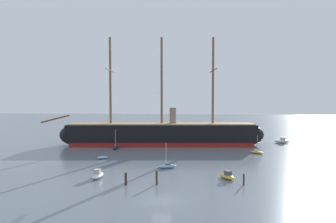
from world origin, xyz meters
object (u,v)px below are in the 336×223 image
(dinghy_mid_left, at_px, (102,158))
(seagull_in_flight, at_px, (159,93))
(motorboat_foreground_right, at_px, (227,176))
(motorboat_far_right, at_px, (282,141))
(mooring_piling_nearest, at_px, (157,178))
(tall_ship, at_px, (162,134))
(sailboat_alongside_stern, at_px, (257,152))
(mooring_piling_left_pair, at_px, (126,179))
(sailboat_near_centre, at_px, (167,166))
(dinghy_distant_centre, at_px, (188,136))
(motorboat_foreground_left, at_px, (98,175))
(sailboat_alongside_bow, at_px, (116,147))
(motorboat_far_left, at_px, (95,137))
(mooring_piling_right_pair, at_px, (244,179))

(dinghy_mid_left, distance_m, seagull_in_flight, 19.13)
(motorboat_foreground_right, xyz_separation_m, motorboat_far_right, (20.62, 40.88, 0.13))
(mooring_piling_nearest, bearing_deg, tall_ship, 94.75)
(sailboat_alongside_stern, height_order, motorboat_far_right, sailboat_alongside_stern)
(dinghy_mid_left, xyz_separation_m, mooring_piling_left_pair, (9.52, -18.90, 0.65))
(motorboat_foreground_right, xyz_separation_m, mooring_piling_left_pair, (-16.12, -4.86, 0.46))
(sailboat_near_centre, distance_m, mooring_piling_left_pair, 12.73)
(sailboat_near_centre, xyz_separation_m, seagull_in_flight, (-2.72, 10.79, 14.20))
(dinghy_mid_left, xyz_separation_m, motorboat_far_right, (46.25, 26.83, 0.33))
(motorboat_far_right, relative_size, dinghy_distant_centre, 2.00)
(motorboat_foreground_left, bearing_deg, seagull_in_flight, 65.98)
(dinghy_mid_left, bearing_deg, dinghy_distant_centre, 64.03)
(motorboat_foreground_left, height_order, sailboat_alongside_bow, sailboat_alongside_bow)
(sailboat_alongside_bow, bearing_deg, dinghy_mid_left, -88.51)
(tall_ship, relative_size, seagull_in_flight, 53.55)
(motorboat_foreground_left, relative_size, motorboat_far_left, 0.84)
(dinghy_distant_centre, distance_m, mooring_piling_nearest, 56.09)
(sailboat_near_centre, distance_m, dinghy_mid_left, 16.70)
(sailboat_alongside_bow, distance_m, mooring_piling_right_pair, 41.10)
(tall_ship, bearing_deg, sailboat_alongside_stern, -23.68)
(mooring_piling_nearest, distance_m, mooring_piling_left_pair, 4.80)
(motorboat_foreground_right, distance_m, mooring_piling_right_pair, 3.94)
(motorboat_far_right, bearing_deg, motorboat_far_left, 175.63)
(motorboat_foreground_right, distance_m, mooring_piling_nearest, 12.14)
(sailboat_near_centre, xyz_separation_m, mooring_piling_left_pair, (-5.45, -11.49, 0.54))
(dinghy_distant_centre, bearing_deg, seagull_in_flight, -100.09)
(motorboat_foreground_left, height_order, motorboat_foreground_right, motorboat_foreground_left)
(tall_ship, relative_size, sailboat_alongside_stern, 14.05)
(dinghy_distant_centre, bearing_deg, tall_ship, -112.21)
(motorboat_far_right, height_order, mooring_piling_left_pair, mooring_piling_left_pair)
(dinghy_mid_left, bearing_deg, seagull_in_flight, 15.41)
(tall_ship, height_order, sailboat_near_centre, tall_ship)
(dinghy_mid_left, xyz_separation_m, dinghy_distant_centre, (18.35, 37.68, -0.06))
(sailboat_alongside_stern, distance_m, motorboat_far_right, 20.67)
(motorboat_foreground_right, relative_size, sailboat_near_centre, 0.73)
(sailboat_near_centre, distance_m, motorboat_far_left, 47.13)
(dinghy_distant_centre, bearing_deg, dinghy_mid_left, -115.97)
(tall_ship, xyz_separation_m, mooring_piling_left_pair, (-1.58, -38.82, -2.35))
(motorboat_far_right, distance_m, mooring_piling_right_pair, 47.85)
(motorboat_foreground_right, xyz_separation_m, dinghy_distant_centre, (-7.29, 51.72, -0.25))
(sailboat_alongside_bow, relative_size, motorboat_far_right, 1.19)
(dinghy_mid_left, xyz_separation_m, mooring_piling_right_pair, (27.81, -17.32, 0.55))
(motorboat_foreground_left, bearing_deg, mooring_piling_nearest, -15.57)
(tall_ship, height_order, motorboat_far_left, tall_ship)
(motorboat_foreground_left, xyz_separation_m, seagull_in_flight, (8.35, 18.74, 14.07))
(dinghy_mid_left, relative_size, mooring_piling_nearest, 1.27)
(sailboat_alongside_stern, bearing_deg, mooring_piling_nearest, -127.35)
(dinghy_mid_left, xyz_separation_m, sailboat_alongside_stern, (35.31, 9.30, 0.07))
(motorboat_foreground_left, bearing_deg, motorboat_foreground_right, 3.47)
(sailboat_alongside_bow, xyz_separation_m, motorboat_far_left, (-11.62, 18.64, 0.19))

